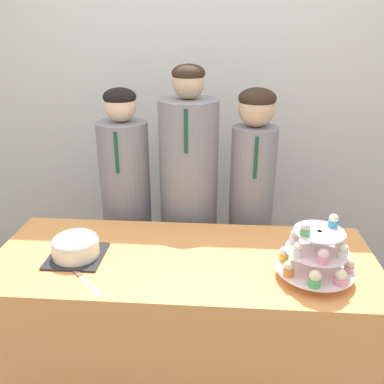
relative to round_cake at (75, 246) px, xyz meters
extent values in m
cube|color=silver|center=(0.47, 1.26, 0.51)|extent=(9.00, 0.06, 2.70)
cube|color=#EF9951|center=(0.47, 0.03, -0.45)|extent=(1.68, 0.66, 0.78)
cube|color=#232328|center=(0.00, 0.00, -0.05)|extent=(0.24, 0.24, 0.01)
cylinder|color=silver|center=(0.00, 0.00, -0.01)|extent=(0.20, 0.20, 0.07)
ellipsoid|color=silver|center=(0.00, 0.00, 0.02)|extent=(0.20, 0.20, 0.07)
cube|color=silver|center=(0.13, -0.21, -0.05)|extent=(0.14, 0.14, 0.00)
cube|color=brown|center=(0.04, -0.12, -0.05)|extent=(0.07, 0.07, 0.01)
cylinder|color=silver|center=(1.01, -0.08, 0.05)|extent=(0.02, 0.02, 0.21)
cylinder|color=silver|center=(1.01, -0.08, -0.02)|extent=(0.31, 0.31, 0.01)
cylinder|color=silver|center=(1.01, -0.08, 0.07)|extent=(0.25, 0.25, 0.01)
cylinder|color=silver|center=(1.01, -0.08, 0.15)|extent=(0.20, 0.20, 0.01)
cylinder|color=pink|center=(0.99, 0.05, 0.00)|extent=(0.04, 0.04, 0.03)
sphere|color=beige|center=(0.99, 0.05, 0.03)|extent=(0.04, 0.04, 0.04)
cylinder|color=yellow|center=(0.89, -0.03, 0.00)|extent=(0.04, 0.04, 0.03)
sphere|color=white|center=(0.89, -0.03, 0.03)|extent=(0.04, 0.04, 0.04)
cylinder|color=orange|center=(0.89, -0.14, 0.00)|extent=(0.04, 0.04, 0.03)
sphere|color=beige|center=(0.89, -0.14, 0.03)|extent=(0.04, 0.04, 0.04)
cylinder|color=#4CB766|center=(0.98, -0.20, 0.00)|extent=(0.05, 0.05, 0.03)
sphere|color=#F4E5C6|center=(0.98, -0.20, 0.03)|extent=(0.04, 0.04, 0.04)
cylinder|color=pink|center=(1.08, -0.18, 0.00)|extent=(0.05, 0.05, 0.03)
sphere|color=#F4E5C6|center=(1.08, -0.18, 0.03)|extent=(0.05, 0.05, 0.05)
cylinder|color=pink|center=(1.13, -0.10, 0.00)|extent=(0.04, 0.04, 0.03)
sphere|color=beige|center=(1.13, -0.10, 0.02)|extent=(0.04, 0.04, 0.04)
cylinder|color=pink|center=(1.09, 0.02, 0.00)|extent=(0.04, 0.04, 0.03)
sphere|color=beige|center=(1.09, 0.02, 0.03)|extent=(0.04, 0.04, 0.04)
cylinder|color=pink|center=(1.01, -0.18, 0.08)|extent=(0.04, 0.04, 0.03)
sphere|color=silver|center=(1.01, -0.18, 0.11)|extent=(0.04, 0.04, 0.04)
cylinder|color=white|center=(1.09, -0.14, 0.09)|extent=(0.04, 0.04, 0.03)
sphere|color=#F4E5C6|center=(1.09, -0.14, 0.11)|extent=(0.04, 0.04, 0.04)
cylinder|color=white|center=(1.10, -0.05, 0.08)|extent=(0.04, 0.04, 0.03)
sphere|color=beige|center=(1.10, -0.05, 0.11)|extent=(0.03, 0.03, 0.03)
cylinder|color=#4CB766|center=(1.01, 0.01, 0.09)|extent=(0.05, 0.05, 0.03)
sphere|color=white|center=(1.01, 0.01, 0.12)|extent=(0.04, 0.04, 0.04)
cylinder|color=white|center=(0.93, -0.03, 0.08)|extent=(0.04, 0.04, 0.03)
sphere|color=silver|center=(0.93, -0.03, 0.11)|extent=(0.04, 0.04, 0.04)
cylinder|color=white|center=(0.92, -0.13, 0.08)|extent=(0.04, 0.04, 0.03)
sphere|color=#F4E5C6|center=(0.92, -0.13, 0.11)|extent=(0.03, 0.03, 0.03)
cylinder|color=#4CB766|center=(0.94, -0.12, 0.17)|extent=(0.04, 0.04, 0.02)
sphere|color=silver|center=(0.94, -0.12, 0.19)|extent=(0.04, 0.04, 0.04)
cylinder|color=#3893DB|center=(1.07, -0.04, 0.17)|extent=(0.04, 0.04, 0.02)
sphere|color=#F4E5C6|center=(1.07, -0.04, 0.19)|extent=(0.04, 0.04, 0.04)
cylinder|color=gray|center=(0.09, 0.60, -0.21)|extent=(0.28, 0.28, 1.25)
sphere|color=beige|center=(0.09, 0.60, 0.50)|extent=(0.17, 0.17, 0.17)
ellipsoid|color=black|center=(0.09, 0.60, 0.54)|extent=(0.17, 0.17, 0.09)
cube|color=#14472D|center=(0.09, 0.46, 0.28)|extent=(0.02, 0.01, 0.22)
cylinder|color=gray|center=(0.45, 0.60, -0.15)|extent=(0.32, 0.32, 1.37)
sphere|color=#D6AD89|center=(0.45, 0.60, 0.62)|extent=(0.17, 0.17, 0.17)
ellipsoid|color=#332319|center=(0.45, 0.60, 0.66)|extent=(0.17, 0.17, 0.09)
cube|color=#14472D|center=(0.45, 0.44, 0.40)|extent=(0.02, 0.01, 0.22)
cylinder|color=gray|center=(0.80, 0.60, -0.22)|extent=(0.24, 0.24, 1.23)
sphere|color=#D6AD89|center=(0.80, 0.60, 0.49)|extent=(0.19, 0.19, 0.19)
ellipsoid|color=#332319|center=(0.80, 0.60, 0.54)|extent=(0.19, 0.19, 0.10)
cube|color=#14472D|center=(0.80, 0.48, 0.27)|extent=(0.02, 0.01, 0.22)
camera|label=1|loc=(0.62, -1.50, 0.89)|focal=38.00mm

